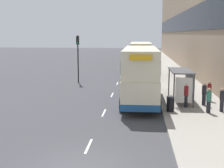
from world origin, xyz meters
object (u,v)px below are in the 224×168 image
Objects in this scene: pedestrian_4 at (209,91)px; pedestrian_at_shelter at (222,99)px; pedestrian_3 at (186,95)px; traffic_light_far_kerb at (78,51)px; bus_shelter at (183,80)px; car_1 at (138,55)px; litter_bin at (170,104)px; car_0 at (138,63)px; pedestrian_1 at (204,94)px; double_decker_bus_ahead at (141,59)px; double_decker_bus_near at (140,74)px; pedestrian_2 at (209,100)px.

pedestrian_at_shelter is at bearing -88.17° from pedestrian_4.
traffic_light_far_kerb is (-10.17, 11.61, 2.44)m from pedestrian_3.
bus_shelter reaches higher than car_1.
pedestrian_at_shelter reaches higher than litter_bin.
traffic_light_far_kerb is (-6.52, -15.54, 2.65)m from car_0.
pedestrian_at_shelter is 1.57× the size of litter_bin.
pedestrian_1 is 1.08× the size of pedestrian_4.
traffic_light_far_kerb is (-10.17, 10.06, 1.63)m from bus_shelter.
bus_shelter is at bearing -85.29° from car_1.
bus_shelter is at bearing -44.67° from traffic_light_far_kerb.
double_decker_bus_ahead is 8.98m from traffic_light_far_kerb.
litter_bin is at bearing -112.95° from bus_shelter.
traffic_light_far_kerb is at bearing 124.67° from litter_bin.
double_decker_bus_near reaches higher than car_1.
traffic_light_far_kerb reaches higher than pedestrian_3.
bus_shelter is at bearing 112.60° from pedestrian_2.
traffic_light_far_kerb is (-12.43, 12.72, 2.53)m from pedestrian_at_shelter.
pedestrian_3 is (3.76, -47.11, 0.24)m from car_1.
pedestrian_4 is at bearing 47.51° from pedestrian_3.
car_1 is 47.26m from pedestrian_3.
pedestrian_1 is at bearing -29.55° from bus_shelter.
double_decker_bus_near reaches higher than car_0.
car_1 is 36.18m from traffic_light_far_kerb.
traffic_light_far_kerb reaches higher than double_decker_bus_ahead.
double_decker_bus_ahead is at bearing 89.79° from double_decker_bus_near.
pedestrian_2 is at bearing -48.92° from traffic_light_far_kerb.
traffic_light_far_kerb is at bearing -141.15° from double_decker_bus_ahead.
double_decker_bus_ahead is (0.05, 15.10, -0.00)m from double_decker_bus_near.
double_decker_bus_ahead reaches higher than pedestrian_1.
car_0 is 28.87m from pedestrian_at_shelter.
traffic_light_far_kerb reaches higher than car_0.
bus_shelter is 25.88m from car_0.
car_0 is 17.06m from traffic_light_far_kerb.
pedestrian_3 is 1.72× the size of litter_bin.
car_1 is 2.27× the size of pedestrian_3.
pedestrian_2 is at bearing -4.58° from litter_bin.
double_decker_bus_ahead reaches higher than pedestrian_2.
traffic_light_far_kerb reaches higher than bus_shelter.
bus_shelter is 45.73m from car_1.
car_0 is 0.88× the size of traffic_light_far_kerb.
pedestrian_3 is at bearing -85.44° from car_1.
car_1 is at bearing 93.00° from litter_bin.
pedestrian_2 is at bearing -67.40° from bus_shelter.
traffic_light_far_kerb is (-6.88, 9.52, 1.22)m from double_decker_bus_near.
pedestrian_3 reaches higher than litter_bin.
traffic_light_far_kerb is (-6.93, -5.58, 1.22)m from double_decker_bus_ahead.
pedestrian_3 is 0.34× the size of traffic_light_far_kerb.
bus_shelter reaches higher than pedestrian_1.
double_decker_bus_ahead is 9.64× the size of litter_bin.
litter_bin is (-1.22, -2.89, -1.21)m from bus_shelter.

